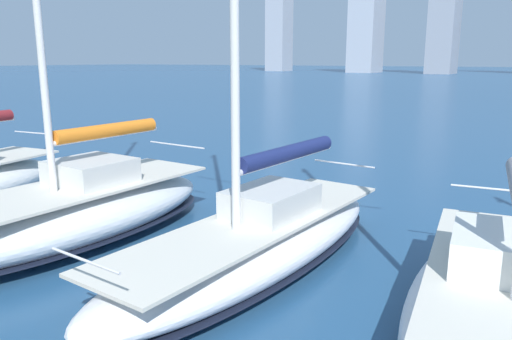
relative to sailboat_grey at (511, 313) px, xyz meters
name	(u,v)px	position (x,y,z in m)	size (l,w,h in m)	color
sailboat_grey	(511,313)	(0.00, 0.00, 0.00)	(3.76, 7.80, 11.40)	white
sailboat_navy	(257,240)	(4.56, -0.67, -0.02)	(2.86, 8.60, 11.29)	white
sailboat_orange	(78,209)	(9.00, 0.01, 0.08)	(3.10, 7.60, 12.81)	silver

